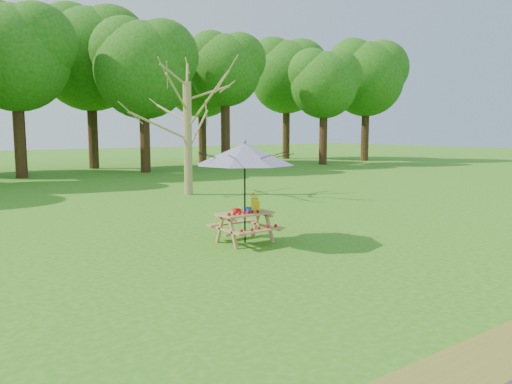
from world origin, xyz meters
TOP-DOWN VIEW (x-y plane):
  - ground at (0.00, 0.00)m, footprint 120.00×120.00m
  - treeline at (0.00, 22.00)m, footprint 60.00×12.00m
  - bare_tree at (3.00, 11.53)m, footprint 6.60×6.60m
  - picnic_table at (0.13, 3.55)m, footprint 1.20×1.32m
  - patio_umbrella at (0.13, 3.55)m, footprint 2.38×2.38m
  - produce_bins at (0.07, 3.57)m, footprint 0.34×0.44m
  - tomatoes_row at (-0.02, 3.37)m, footprint 0.77×0.13m
  - flower_bucket at (0.50, 3.68)m, footprint 0.32×0.29m

SIDE VIEW (x-z plane):
  - ground at x=0.00m, z-range 0.00..0.00m
  - picnic_table at x=0.13m, z-range -0.01..0.66m
  - tomatoes_row at x=-0.02m, z-range 0.67..0.74m
  - produce_bins at x=0.07m, z-range 0.66..0.79m
  - flower_bucket at x=0.50m, z-range 0.68..1.14m
  - patio_umbrella at x=0.13m, z-range 0.82..3.07m
  - bare_tree at x=3.00m, z-range 1.05..10.86m
  - treeline at x=0.00m, z-range 0.00..16.00m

